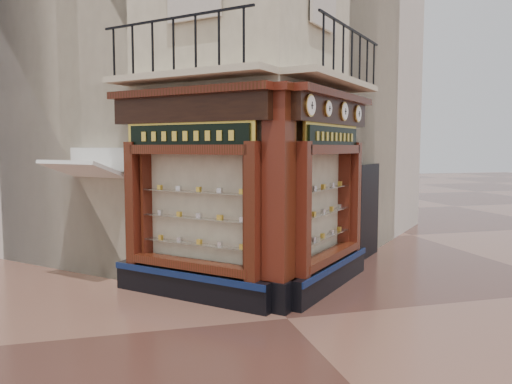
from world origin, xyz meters
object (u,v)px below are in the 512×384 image
object	(u,v)px
clock_c	(344,111)
clock_d	(358,114)
clock_a	(310,105)
clock_b	(328,109)
awning	(86,283)
signboard_left	(187,136)
signboard_right	(333,137)
corner_pilaster	(279,201)

from	to	relation	value
clock_c	clock_d	world-z (taller)	clock_c
clock_a	clock_b	bearing A→B (deg)	0.00
awning	clock_a	bearing A→B (deg)	-169.93
clock_c	signboard_left	distance (m)	3.26
clock_c	signboard_right	size ratio (longest dim) A/B	0.19
clock_d	signboard_right	xyz separation A→B (m)	(-0.91, -0.75, -0.52)
corner_pilaster	signboard_right	bearing A→B (deg)	-10.25
awning	signboard_left	size ratio (longest dim) A/B	0.80
clock_a	clock_d	xyz separation A→B (m)	(1.82, 1.82, 0.00)
corner_pilaster	awning	world-z (taller)	corner_pilaster
clock_c	awning	xyz separation A→B (m)	(-5.20, 1.59, -3.62)
clock_b	signboard_left	world-z (taller)	clock_b
clock_b	clock_c	world-z (taller)	clock_c
corner_pilaster	signboard_left	bearing A→B (deg)	100.25
clock_d	signboard_right	bearing A→B (deg)	174.62
clock_c	clock_d	size ratio (longest dim) A/B	1.04
awning	signboard_left	world-z (taller)	signboard_left
awning	signboard_right	world-z (taller)	signboard_right
signboard_right	signboard_left	bearing A→B (deg)	135.00
clock_a	signboard_left	world-z (taller)	clock_a
signboard_right	clock_d	bearing A→B (deg)	-5.38
clock_a	clock_c	distance (m)	1.71
signboard_left	signboard_right	size ratio (longest dim) A/B	1.07
clock_b	signboard_right	distance (m)	0.78
corner_pilaster	clock_a	distance (m)	1.76
clock_b	signboard_left	size ratio (longest dim) A/B	0.15
clock_c	signboard_left	xyz separation A→B (m)	(-3.22, -0.14, -0.52)
awning	clock_c	bearing A→B (deg)	-151.95
clock_d	awning	world-z (taller)	clock_d
signboard_left	signboard_right	bearing A→B (deg)	-135.00
signboard_right	corner_pilaster	bearing A→B (deg)	169.75
corner_pilaster	signboard_right	world-z (taller)	corner_pilaster
corner_pilaster	clock_a	world-z (taller)	corner_pilaster
clock_c	clock_b	bearing A→B (deg)	-180.00
awning	signboard_right	xyz separation A→B (m)	(4.91, -1.72, 3.10)
clock_b	signboard_left	xyz separation A→B (m)	(-2.60, 0.48, -0.52)
clock_a	awning	world-z (taller)	clock_a
clock_c	clock_a	bearing A→B (deg)	-180.00
clock_a	clock_b	distance (m)	0.83
corner_pilaster	clock_d	world-z (taller)	corner_pilaster
corner_pilaster	clock_c	xyz separation A→B (m)	(1.76, 1.15, 1.67)
corner_pilaster	clock_d	distance (m)	3.40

